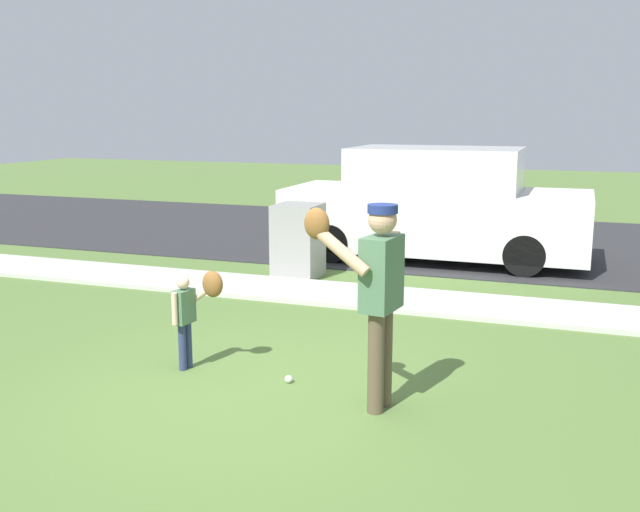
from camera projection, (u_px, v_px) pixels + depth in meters
ground_plane at (363, 300)px, 9.69m from camera, size 48.00×48.00×0.00m
sidewalk_strip at (366, 297)px, 9.78m from camera, size 36.00×1.20×0.06m
road_surface at (436, 238)px, 14.40m from camera, size 36.00×6.80×0.02m
person_adult at (376, 284)px, 5.95m from camera, size 0.76×0.61×1.74m
person_child at (193, 305)px, 6.99m from camera, size 0.46×0.35×0.98m
baseball at (289, 379)px, 6.73m from camera, size 0.07×0.07×0.07m
utility_cabinet at (298, 241)px, 11.00m from camera, size 0.65×0.71×1.11m
parked_van_white at (435, 207)px, 12.20m from camera, size 5.00×1.95×1.88m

